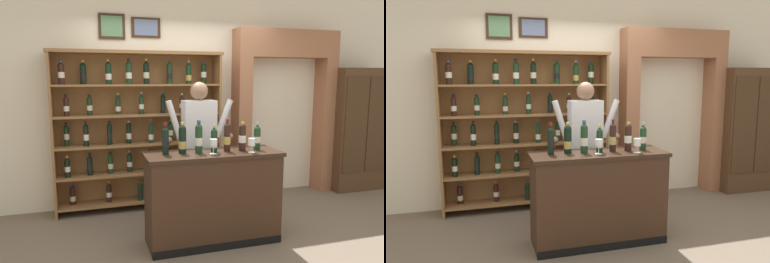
{
  "view_description": "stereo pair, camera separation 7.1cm",
  "coord_description": "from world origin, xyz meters",
  "views": [
    {
      "loc": [
        -1.23,
        -3.41,
        1.73
      ],
      "look_at": [
        -0.11,
        0.37,
        1.14
      ],
      "focal_mm": 33.55,
      "sensor_mm": 36.0,
      "label": 1
    },
    {
      "loc": [
        -1.16,
        -3.43,
        1.73
      ],
      "look_at": [
        -0.11,
        0.37,
        1.14
      ],
      "focal_mm": 33.55,
      "sensor_mm": 36.0,
      "label": 2
    }
  ],
  "objects": [
    {
      "name": "ground_plane",
      "position": [
        0.0,
        0.0,
        -0.01
      ],
      "size": [
        14.0,
        14.0,
        0.02
      ],
      "primitive_type": "cube",
      "color": "#6B5B4C"
    },
    {
      "name": "tasting_bottle_rosso",
      "position": [
        0.17,
        0.01,
        1.12
      ],
      "size": [
        0.07,
        0.07,
        0.34
      ],
      "color": "black",
      "rests_on": "tasting_counter"
    },
    {
      "name": "tasting_bottle_grappa",
      "position": [
        -0.14,
        0.02,
        1.13
      ],
      "size": [
        0.08,
        0.08,
        0.34
      ],
      "color": "#19381E",
      "rests_on": "tasting_counter"
    },
    {
      "name": "tasting_bottle_chianti",
      "position": [
        -0.48,
        0.04,
        1.12
      ],
      "size": [
        0.07,
        0.07,
        0.32
      ],
      "color": "black",
      "rests_on": "tasting_counter"
    },
    {
      "name": "back_wall",
      "position": [
        -0.0,
        1.5,
        1.59
      ],
      "size": [
        12.0,
        0.19,
        3.18
      ],
      "color": "beige",
      "rests_on": "ground"
    },
    {
      "name": "tasting_counter",
      "position": [
        0.01,
        -0.0,
        0.48
      ],
      "size": [
        1.42,
        0.49,
        0.97
      ],
      "color": "#382316",
      "rests_on": "ground"
    },
    {
      "name": "shopkeeper",
      "position": [
        0.04,
        0.57,
        1.04
      ],
      "size": [
        0.84,
        0.22,
        1.68
      ],
      "color": "#2D3347",
      "rests_on": "ground"
    },
    {
      "name": "archway_doorway",
      "position": [
        1.59,
        1.36,
        1.39
      ],
      "size": [
        1.58,
        0.45,
        2.41
      ],
      "color": "#9E6647",
      "rests_on": "ground"
    },
    {
      "name": "tasting_bottle_riserva",
      "position": [
        0.03,
        0.02,
        1.09
      ],
      "size": [
        0.07,
        0.07,
        0.28
      ],
      "color": "black",
      "rests_on": "tasting_counter"
    },
    {
      "name": "side_cabinet",
      "position": [
        2.79,
        1.12,
        0.94
      ],
      "size": [
        0.86,
        0.39,
        1.87
      ],
      "color": "#4C331E",
      "rests_on": "ground"
    },
    {
      "name": "wine_glass_spare",
      "position": [
        -0.02,
        -0.08,
        1.08
      ],
      "size": [
        0.08,
        0.08,
        0.15
      ],
      "color": "silver",
      "rests_on": "tasting_counter"
    },
    {
      "name": "tasting_bottle_prosecco",
      "position": [
        -0.3,
        0.05,
        1.11
      ],
      "size": [
        0.08,
        0.08,
        0.32
      ],
      "color": "black",
      "rests_on": "tasting_counter"
    },
    {
      "name": "tasting_bottle_vin_santo",
      "position": [
        0.34,
        0.0,
        1.12
      ],
      "size": [
        0.08,
        0.08,
        0.3
      ],
      "color": "black",
      "rests_on": "tasting_counter"
    },
    {
      "name": "wine_shelf",
      "position": [
        -0.57,
        1.26,
        1.11
      ],
      "size": [
        2.2,
        0.34,
        2.06
      ],
      "color": "olive",
      "rests_on": "ground"
    },
    {
      "name": "wine_glass_right",
      "position": [
        0.38,
        -0.13,
        1.07
      ],
      "size": [
        0.07,
        0.07,
        0.15
      ],
      "color": "silver",
      "rests_on": "tasting_counter"
    },
    {
      "name": "tasting_bottle_brunello",
      "position": [
        0.51,
        0.0,
        1.1
      ],
      "size": [
        0.07,
        0.07,
        0.29
      ],
      "color": "#19381E",
      "rests_on": "tasting_counter"
    }
  ]
}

